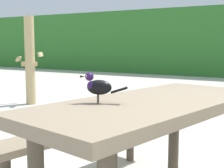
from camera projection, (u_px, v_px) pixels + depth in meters
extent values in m
cube|color=#84725B|center=(152.00, 105.00, 2.09)|extent=(1.12, 1.92, 0.07)
cylinder|color=brown|center=(174.00, 133.00, 2.82)|extent=(0.09, 0.09, 0.67)
cube|color=#84725B|center=(79.00, 130.00, 2.59)|extent=(0.63, 1.73, 0.05)
cylinder|color=brown|center=(130.00, 140.00, 3.09)|extent=(0.07, 0.07, 0.39)
ellipsoid|color=black|center=(99.00, 87.00, 1.95)|extent=(0.16, 0.12, 0.09)
ellipsoid|color=#2D144C|center=(93.00, 86.00, 1.96)|extent=(0.08, 0.08, 0.06)
sphere|color=#2D144C|center=(89.00, 77.00, 1.96)|extent=(0.05, 0.05, 0.05)
sphere|color=#EAE08C|center=(87.00, 76.00, 1.94)|extent=(0.01, 0.01, 0.01)
sphere|color=#EAE08C|center=(88.00, 75.00, 1.98)|extent=(0.01, 0.01, 0.01)
cone|color=black|center=(83.00, 77.00, 1.96)|extent=(0.03, 0.03, 0.02)
cube|color=black|center=(119.00, 90.00, 1.93)|extent=(0.11, 0.07, 0.04)
cylinder|color=#47423D|center=(98.00, 99.00, 1.95)|extent=(0.01, 0.01, 0.05)
cylinder|color=#47423D|center=(99.00, 98.00, 1.98)|extent=(0.01, 0.01, 0.05)
cylinder|color=tan|center=(30.00, 61.00, 5.95)|extent=(0.18, 0.18, 1.59)
cube|color=tan|center=(19.00, 59.00, 5.93)|extent=(0.21, 0.27, 0.09)
cube|color=tan|center=(29.00, 64.00, 6.15)|extent=(0.23, 0.25, 0.08)
cube|color=tan|center=(40.00, 54.00, 5.93)|extent=(0.17, 0.25, 0.08)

